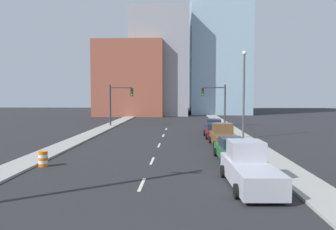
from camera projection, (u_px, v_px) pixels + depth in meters
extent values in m
cube|color=#9E9B93|center=(120.00, 121.00, 53.14)|extent=(2.06, 91.24, 0.14)
cube|color=#9E9B93|center=(220.00, 122.00, 52.46)|extent=(2.06, 91.24, 0.14)
cube|color=beige|center=(142.00, 184.00, 16.28)|extent=(0.16, 2.40, 0.01)
cube|color=beige|center=(152.00, 161.00, 22.06)|extent=(0.16, 2.40, 0.01)
cube|color=beige|center=(159.00, 145.00, 28.74)|extent=(0.16, 2.40, 0.01)
cube|color=beige|center=(163.00, 135.00, 35.51)|extent=(0.16, 2.40, 0.01)
cube|color=beige|center=(166.00, 129.00, 42.09)|extent=(0.16, 2.40, 0.01)
cube|color=#9E513D|center=(133.00, 80.00, 71.16)|extent=(14.00, 16.00, 15.24)
cube|color=#99999E|center=(161.00, 65.00, 74.68)|extent=(12.00, 20.00, 22.23)
cube|color=#99B7CC|center=(218.00, 50.00, 77.86)|extent=(13.00, 20.00, 30.05)
cylinder|color=#38383D|center=(110.00, 106.00, 45.29)|extent=(0.24, 0.24, 5.79)
cylinder|color=#38383D|center=(121.00, 88.00, 45.06)|extent=(3.03, 0.16, 0.16)
cube|color=black|center=(132.00, 92.00, 45.04)|extent=(0.34, 0.32, 1.10)
cylinder|color=#4C0C0C|center=(132.00, 90.00, 44.85)|extent=(0.22, 0.04, 0.22)
cylinder|color=#593F0C|center=(132.00, 92.00, 44.87)|extent=(0.22, 0.04, 0.22)
cylinder|color=#26E53F|center=(132.00, 95.00, 44.89)|extent=(0.22, 0.04, 0.22)
cylinder|color=#38383D|center=(225.00, 106.00, 44.63)|extent=(0.24, 0.24, 5.79)
cylinder|color=#38383D|center=(214.00, 87.00, 44.53)|extent=(3.03, 0.16, 0.16)
cube|color=black|center=(203.00, 92.00, 44.64)|extent=(0.34, 0.32, 1.10)
cylinder|color=#4C0C0C|center=(203.00, 90.00, 44.44)|extent=(0.22, 0.04, 0.22)
cylinder|color=#593F0C|center=(203.00, 92.00, 44.47)|extent=(0.22, 0.04, 0.22)
cylinder|color=#26E53F|center=(203.00, 95.00, 44.49)|extent=(0.22, 0.04, 0.22)
cylinder|color=orange|center=(43.00, 165.00, 20.32)|extent=(0.56, 0.56, 0.19)
cylinder|color=white|center=(43.00, 162.00, 20.31)|extent=(0.56, 0.56, 0.19)
cylinder|color=orange|center=(43.00, 159.00, 20.30)|extent=(0.56, 0.56, 0.19)
cylinder|color=white|center=(43.00, 156.00, 20.29)|extent=(0.56, 0.56, 0.19)
cylinder|color=orange|center=(43.00, 153.00, 20.28)|extent=(0.56, 0.56, 0.19)
cylinder|color=#4C4C51|center=(244.00, 97.00, 32.80)|extent=(0.20, 0.20, 8.34)
sphere|color=white|center=(244.00, 53.00, 32.51)|extent=(0.44, 0.44, 0.44)
cube|color=#B2B2BC|center=(250.00, 173.00, 15.84)|extent=(2.13, 5.91, 0.99)
cube|color=#B2B2BC|center=(246.00, 150.00, 16.65)|extent=(1.75, 1.81, 0.96)
cylinder|color=black|center=(223.00, 171.00, 17.68)|extent=(0.24, 0.66, 0.65)
cylinder|color=black|center=(260.00, 171.00, 17.67)|extent=(0.24, 0.66, 0.65)
cylinder|color=black|center=(237.00, 191.00, 14.06)|extent=(0.24, 0.66, 0.65)
cylinder|color=black|center=(283.00, 191.00, 14.05)|extent=(0.24, 0.66, 0.65)
cube|color=#1E6033|center=(232.00, 152.00, 22.24)|extent=(1.99, 4.72, 0.72)
cube|color=#1E2838|center=(232.00, 142.00, 22.19)|extent=(1.64, 2.17, 0.65)
cylinder|color=black|center=(215.00, 152.00, 23.67)|extent=(0.25, 0.63, 0.61)
cylinder|color=black|center=(240.00, 152.00, 23.70)|extent=(0.25, 0.63, 0.61)
cylinder|color=black|center=(223.00, 160.00, 20.80)|extent=(0.25, 0.63, 0.61)
cylinder|color=black|center=(251.00, 160.00, 20.83)|extent=(0.25, 0.63, 0.61)
cube|color=brown|center=(224.00, 139.00, 28.41)|extent=(2.06, 5.28, 0.88)
cube|color=brown|center=(223.00, 128.00, 29.13)|extent=(1.73, 1.62, 0.86)
cylinder|color=black|center=(210.00, 140.00, 30.06)|extent=(0.24, 0.63, 0.62)
cylinder|color=black|center=(232.00, 140.00, 30.03)|extent=(0.24, 0.63, 0.62)
cylinder|color=black|center=(215.00, 145.00, 26.82)|extent=(0.24, 0.63, 0.62)
cylinder|color=black|center=(239.00, 145.00, 26.80)|extent=(0.24, 0.63, 0.62)
cube|color=maroon|center=(215.00, 133.00, 33.81)|extent=(1.85, 4.32, 0.69)
cube|color=#1E2838|center=(215.00, 126.00, 33.77)|extent=(1.61, 1.95, 0.62)
cylinder|color=black|center=(205.00, 133.00, 35.19)|extent=(0.22, 0.62, 0.62)
cylinder|color=black|center=(222.00, 133.00, 35.12)|extent=(0.22, 0.62, 0.62)
cylinder|color=black|center=(207.00, 136.00, 32.52)|extent=(0.22, 0.62, 0.62)
cylinder|color=black|center=(226.00, 136.00, 32.46)|extent=(0.22, 0.62, 0.62)
cube|color=navy|center=(214.00, 127.00, 38.77)|extent=(2.02, 4.29, 0.71)
cube|color=#1E2838|center=(214.00, 122.00, 38.72)|extent=(1.69, 1.97, 0.65)
cylinder|color=black|center=(205.00, 128.00, 40.16)|extent=(0.25, 0.68, 0.67)
cylinder|color=black|center=(221.00, 128.00, 39.99)|extent=(0.25, 0.68, 0.67)
cylinder|color=black|center=(206.00, 130.00, 37.57)|extent=(0.25, 0.68, 0.67)
cylinder|color=black|center=(223.00, 130.00, 37.40)|extent=(0.25, 0.68, 0.67)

